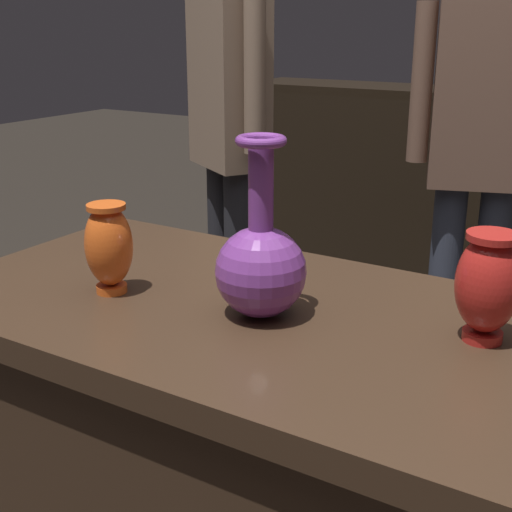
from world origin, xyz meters
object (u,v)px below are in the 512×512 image
vase_left_accent (488,284)px  visitor_center_back (480,144)px  vase_tall_behind (109,245)px  visitor_near_left (229,124)px  vase_centerpiece (261,263)px

vase_left_accent → visitor_center_back: size_ratio=0.12×
vase_tall_behind → vase_left_accent: (0.64, 0.15, 0.01)m
vase_tall_behind → visitor_near_left: size_ratio=0.11×
vase_centerpiece → vase_tall_behind: (-0.29, -0.06, -0.00)m
vase_centerpiece → visitor_center_back: 1.38m
vase_centerpiece → vase_tall_behind: vase_centerpiece is taller
vase_left_accent → visitor_center_back: bearing=105.2°
vase_tall_behind → visitor_center_back: visitor_center_back is taller
vase_centerpiece → visitor_near_left: 1.36m
vase_tall_behind → vase_centerpiece: bearing=10.8°
vase_tall_behind → vase_left_accent: size_ratio=0.95×
vase_left_accent → visitor_near_left: bearing=138.8°
visitor_near_left → visitor_center_back: visitor_near_left is taller
vase_centerpiece → visitor_near_left: bearing=125.8°
vase_tall_behind → visitor_near_left: visitor_near_left is taller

